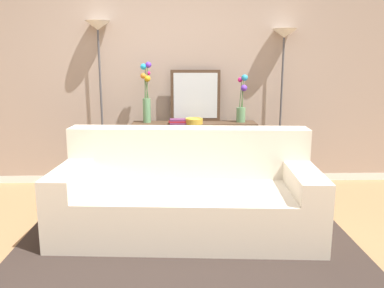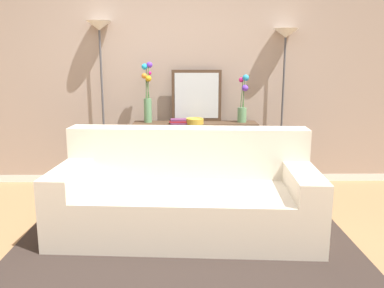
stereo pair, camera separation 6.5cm
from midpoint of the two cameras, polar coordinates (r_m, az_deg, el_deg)
ground_plane at (r=3.21m, az=-4.68°, el=-15.88°), size 16.00×16.00×0.02m
back_wall at (r=4.84m, az=-3.37°, el=12.17°), size 12.00×0.15×3.03m
area_rug at (r=3.48m, az=-0.40°, el=-13.24°), size 2.79×2.04×0.01m
couch at (r=3.52m, az=-0.35°, el=-7.64°), size 2.27×1.12×0.88m
console_table at (r=4.62m, az=0.84°, el=0.15°), size 1.44×0.33×0.79m
floor_lamp_left at (r=4.75m, az=-12.69°, el=11.98°), size 0.28×0.28×1.93m
floor_lamp_right at (r=4.80m, az=13.60°, el=11.19°), size 0.28×0.28×1.85m
wall_mirror at (r=4.68m, az=1.06°, el=7.00°), size 0.58×0.02×0.60m
vase_tall_flowers at (r=4.60m, az=-6.04°, el=6.96°), size 0.13×0.12×0.69m
vase_short_flowers at (r=4.63m, az=7.77°, el=5.86°), size 0.12×0.13×0.55m
fruit_bowl at (r=4.48m, az=0.82°, el=3.35°), size 0.20×0.20×0.07m
book_stack at (r=4.49m, az=-1.50°, el=3.27°), size 0.22×0.14×0.05m
book_row_under_console at (r=4.75m, az=-3.98°, el=-5.65°), size 0.37×0.18×0.13m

